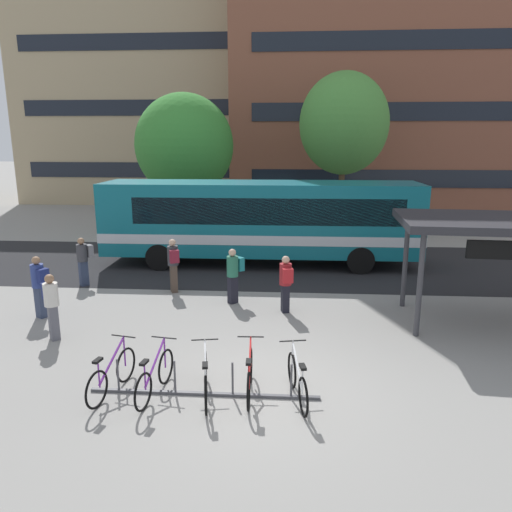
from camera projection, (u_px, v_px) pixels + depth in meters
The scene contains 19 objects.
ground at pixel (262, 392), 9.31m from camera, with size 200.00×200.00×0.00m, color gray.
bus_lane_asphalt at pixel (277, 264), 18.91m from camera, with size 80.00×7.20×0.01m, color #232326.
city_bus at pixel (259, 219), 18.54m from camera, with size 12.04×2.66×3.20m.
bike_rack at pixel (204, 391), 9.17m from camera, with size 4.43×0.10×0.70m.
parked_bicycle_purple_0 at pixel (112, 375), 9.17m from camera, with size 0.54×1.70×0.99m.
parked_bicycle_purple_1 at pixel (155, 377), 9.09m from camera, with size 0.52×1.71×0.99m.
parked_bicycle_white_2 at pixel (206, 380), 8.99m from camera, with size 0.52×1.71×0.99m.
parked_bicycle_red_3 at pixel (250, 376), 9.12m from camera, with size 0.52×1.72×0.99m.
parked_bicycle_white_4 at pixel (297, 381), 8.93m from camera, with size 0.54×1.70×0.99m.
commuter_maroon_pack_0 at pixel (173, 262), 15.19m from camera, with size 0.50×0.60×1.73m.
commuter_grey_pack_1 at pixel (83, 258), 15.94m from camera, with size 0.58×0.59×1.64m.
commuter_teal_pack_2 at pixel (234, 272), 14.21m from camera, with size 0.59×0.58×1.66m.
commuter_red_pack_3 at pixel (286, 280), 13.41m from camera, with size 0.43×0.58×1.63m.
commuter_navy_pack_4 at pixel (39, 283), 12.99m from camera, with size 0.61×0.53×1.73m.
commuter_navy_pack_5 at pixel (51, 302), 11.59m from camera, with size 0.57×0.60×1.65m.
street_tree_0 at pixel (184, 146), 25.19m from camera, with size 5.13×5.13×7.16m.
street_tree_1 at pixel (344, 124), 25.23m from camera, with size 4.68×4.68×8.25m.
building_left_wing at pixel (169, 89), 38.75m from camera, with size 21.46×10.28×17.55m.
building_right_wing at pixel (410, 32), 33.41m from camera, with size 24.08×11.93×24.18m.
Camera 1 is at (0.49, -8.41, 4.75)m, focal length 33.70 mm.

